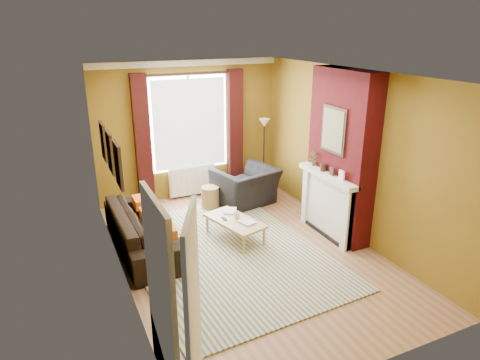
# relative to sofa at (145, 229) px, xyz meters

# --- Properties ---
(ground) EXTENTS (5.50, 5.50, 0.00)m
(ground) POSITION_rel_sofa_xyz_m (1.42, -0.83, -0.34)
(ground) COLOR brown
(ground) RESTS_ON ground
(room_walls) EXTENTS (3.82, 5.54, 2.83)m
(room_walls) POSITION_rel_sofa_xyz_m (2.05, -0.55, 1.04)
(room_walls) COLOR brown
(room_walls) RESTS_ON ground
(striped_rug) EXTENTS (3.05, 4.05, 0.02)m
(striped_rug) POSITION_rel_sofa_xyz_m (1.09, -0.72, -0.33)
(striped_rug) COLOR #33528D
(striped_rug) RESTS_ON ground
(sofa) EXTENTS (0.95, 2.32, 0.67)m
(sofa) POSITION_rel_sofa_xyz_m (0.00, 0.00, 0.00)
(sofa) COLOR black
(sofa) RESTS_ON ground
(armchair) EXTENTS (1.34, 1.23, 0.74)m
(armchair) POSITION_rel_sofa_xyz_m (2.26, 0.98, 0.03)
(armchair) COLOR black
(armchair) RESTS_ON ground
(coffee_table) EXTENTS (0.82, 1.20, 0.36)m
(coffee_table) POSITION_rel_sofa_xyz_m (1.43, -0.34, -0.01)
(coffee_table) COLOR tan
(coffee_table) RESTS_ON ground
(wicker_stool) EXTENTS (0.47, 0.47, 0.44)m
(wicker_stool) POSITION_rel_sofa_xyz_m (1.53, 1.06, -0.11)
(wicker_stool) COLOR olive
(wicker_stool) RESTS_ON ground
(floor_lamp) EXTENTS (0.28, 0.28, 1.58)m
(floor_lamp) POSITION_rel_sofa_xyz_m (2.97, 1.56, 0.91)
(floor_lamp) COLOR black
(floor_lamp) RESTS_ON ground
(book_a) EXTENTS (0.27, 0.32, 0.03)m
(book_a) POSITION_rel_sofa_xyz_m (1.47, -0.57, 0.04)
(book_a) COLOR #999999
(book_a) RESTS_ON coffee_table
(book_b) EXTENTS (0.32, 0.35, 0.02)m
(book_b) POSITION_rel_sofa_xyz_m (1.41, 0.05, 0.04)
(book_b) COLOR #999999
(book_b) RESTS_ON coffee_table
(mug) EXTENTS (0.15, 0.15, 0.10)m
(mug) POSITION_rel_sofa_xyz_m (1.49, -0.31, 0.08)
(mug) COLOR #999999
(mug) RESTS_ON coffee_table
(tv_remote) EXTENTS (0.05, 0.15, 0.02)m
(tv_remote) POSITION_rel_sofa_xyz_m (1.28, -0.25, 0.04)
(tv_remote) COLOR black
(tv_remote) RESTS_ON coffee_table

